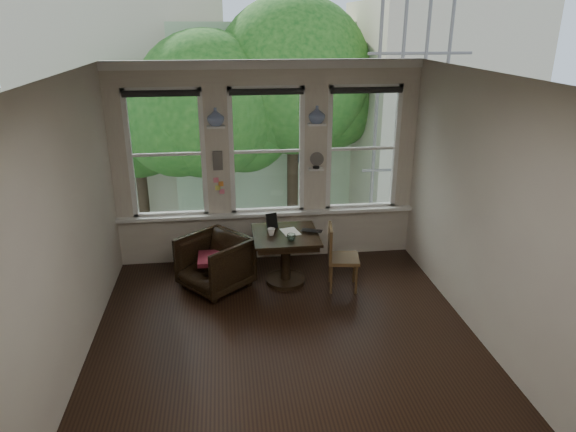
{
  "coord_description": "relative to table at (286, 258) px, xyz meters",
  "views": [
    {
      "loc": [
        -0.62,
        -5.16,
        3.49
      ],
      "look_at": [
        0.15,
        0.9,
        1.17
      ],
      "focal_mm": 32.0,
      "sensor_mm": 36.0,
      "label": 1
    }
  ],
  "objects": [
    {
      "name": "ground",
      "position": [
        -0.17,
        -1.32,
        -0.38
      ],
      "size": [
        4.5,
        4.5,
        0.0
      ],
      "primitive_type": "plane",
      "color": "black",
      "rests_on": "ground"
    },
    {
      "name": "wall_back",
      "position": [
        -0.17,
        0.93,
        1.12
      ],
      "size": [
        4.5,
        0.0,
        4.5
      ],
      "primitive_type": "plane",
      "rotation": [
        1.57,
        0.0,
        0.0
      ],
      "color": "beige",
      "rests_on": "ground"
    },
    {
      "name": "mug",
      "position": [
        -0.2,
        -0.02,
        0.42
      ],
      "size": [
        0.13,
        0.13,
        0.1
      ],
      "primitive_type": "imported",
      "rotation": [
        0.0,
        0.0,
        0.27
      ],
      "color": "white",
      "rests_on": "table"
    },
    {
      "name": "table",
      "position": [
        0.0,
        0.0,
        0.0
      ],
      "size": [
        0.9,
        0.9,
        0.75
      ],
      "primitive_type": null,
      "color": "black",
      "rests_on": "ground"
    },
    {
      "name": "drinking_glass",
      "position": [
        0.05,
        -0.25,
        0.42
      ],
      "size": [
        0.15,
        0.15,
        0.09
      ],
      "primitive_type": "imported",
      "rotation": [
        0.0,
        0.0,
        -0.28
      ],
      "color": "white",
      "rests_on": "table"
    },
    {
      "name": "window_right",
      "position": [
        1.28,
        0.93,
        1.32
      ],
      "size": [
        1.1,
        0.12,
        1.9
      ],
      "primitive_type": null,
      "color": "white",
      "rests_on": "ground"
    },
    {
      "name": "wall_right",
      "position": [
        2.08,
        -1.32,
        1.12
      ],
      "size": [
        0.0,
        4.5,
        4.5
      ],
      "primitive_type": "plane",
      "rotation": [
        1.57,
        0.0,
        -1.57
      ],
      "color": "beige",
      "rests_on": "ground"
    },
    {
      "name": "wall_front",
      "position": [
        -0.17,
        -3.57,
        1.12
      ],
      "size": [
        4.5,
        0.0,
        4.5
      ],
      "primitive_type": "plane",
      "rotation": [
        -1.57,
        0.0,
        0.0
      ],
      "color": "beige",
      "rests_on": "ground"
    },
    {
      "name": "intercom",
      "position": [
        -0.89,
        0.86,
        1.23
      ],
      "size": [
        0.14,
        0.06,
        0.28
      ],
      "primitive_type": "cube",
      "color": "#59544F",
      "rests_on": "ground"
    },
    {
      "name": "wall_left",
      "position": [
        -2.42,
        -1.32,
        1.12
      ],
      "size": [
        0.0,
        4.5,
        4.5
      ],
      "primitive_type": "plane",
      "rotation": [
        1.57,
        0.0,
        1.57
      ],
      "color": "beige",
      "rests_on": "ground"
    },
    {
      "name": "vase_right",
      "position": [
        0.56,
        0.83,
        1.86
      ],
      "size": [
        0.24,
        0.24,
        0.25
      ],
      "primitive_type": "imported",
      "color": "silver",
      "rests_on": "shelf_right"
    },
    {
      "name": "window_center",
      "position": [
        -0.17,
        0.93,
        1.32
      ],
      "size": [
        1.1,
        0.12,
        1.9
      ],
      "primitive_type": null,
      "color": "white",
      "rests_on": "ground"
    },
    {
      "name": "side_chair_right",
      "position": [
        0.77,
        -0.27,
        0.09
      ],
      "size": [
        0.48,
        0.48,
        0.92
      ],
      "primitive_type": null,
      "rotation": [
        0.0,
        0.0,
        1.41
      ],
      "color": "#4A321A",
      "rests_on": "ground"
    },
    {
      "name": "sticky_notes",
      "position": [
        -0.89,
        0.86,
        0.88
      ],
      "size": [
        0.16,
        0.01,
        0.24
      ],
      "primitive_type": null,
      "color": "pink",
      "rests_on": "ground"
    },
    {
      "name": "desk_fan",
      "position": [
        0.56,
        0.81,
        1.16
      ],
      "size": [
        0.2,
        0.2,
        0.24
      ],
      "primitive_type": null,
      "color": "#59544F",
      "rests_on": "ground"
    },
    {
      "name": "cushion_red",
      "position": [
        -0.99,
        -0.04,
        0.08
      ],
      "size": [
        0.45,
        0.45,
        0.06
      ],
      "primitive_type": "cube",
      "color": "maroon",
      "rests_on": "armchair_left"
    },
    {
      "name": "window_left",
      "position": [
        -1.62,
        0.93,
        1.32
      ],
      "size": [
        1.1,
        0.12,
        1.9
      ],
      "primitive_type": null,
      "color": "white",
      "rests_on": "ground"
    },
    {
      "name": "shelf_left",
      "position": [
        -0.89,
        0.83,
        1.73
      ],
      "size": [
        0.26,
        0.16,
        0.03
      ],
      "primitive_type": "cube",
      "color": "white",
      "rests_on": "ground"
    },
    {
      "name": "ceiling",
      "position": [
        -0.17,
        -1.32,
        2.62
      ],
      "size": [
        4.5,
        4.5,
        0.0
      ],
      "primitive_type": "plane",
      "rotation": [
        3.14,
        0.0,
        0.0
      ],
      "color": "silver",
      "rests_on": "ground"
    },
    {
      "name": "tablet",
      "position": [
        -0.17,
        0.23,
        0.48
      ],
      "size": [
        0.18,
        0.12,
        0.22
      ],
      "primitive_type": "cube",
      "rotation": [
        -0.26,
        0.0,
        0.31
      ],
      "color": "black",
      "rests_on": "table"
    },
    {
      "name": "vase_left",
      "position": [
        -0.89,
        0.83,
        1.86
      ],
      "size": [
        0.24,
        0.24,
        0.25
      ],
      "primitive_type": "imported",
      "color": "silver",
      "rests_on": "shelf_left"
    },
    {
      "name": "shelf_right",
      "position": [
        0.56,
        0.83,
        1.73
      ],
      "size": [
        0.26,
        0.16,
        0.03
      ],
      "primitive_type": "cube",
      "color": "white",
      "rests_on": "ground"
    },
    {
      "name": "laptop",
      "position": [
        0.35,
        -0.02,
        0.39
      ],
      "size": [
        0.34,
        0.29,
        0.02
      ],
      "primitive_type": "imported",
      "rotation": [
        0.0,
        0.0,
        -0.39
      ],
      "color": "black",
      "rests_on": "table"
    },
    {
      "name": "armchair_left",
      "position": [
        -0.99,
        -0.04,
        0.0
      ],
      "size": [
        1.16,
        1.16,
        0.76
      ],
      "primitive_type": "imported",
      "rotation": [
        0.0,
        0.0,
        -0.86
      ],
      "color": "black",
      "rests_on": "ground"
    },
    {
      "name": "papers",
      "position": [
        0.07,
        0.06,
        0.38
      ],
      "size": [
        0.28,
        0.34,
        0.0
      ],
      "primitive_type": "cube",
      "rotation": [
        0.0,
        0.0,
        0.22
      ],
      "color": "silver",
      "rests_on": "table"
    }
  ]
}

